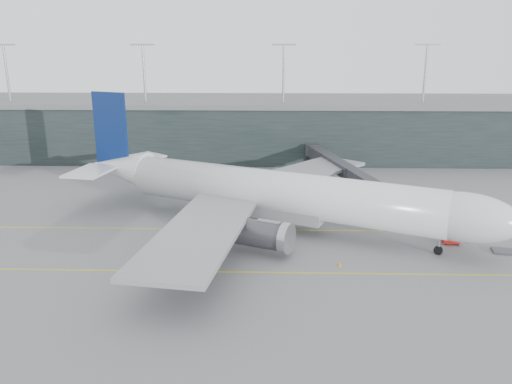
{
  "coord_description": "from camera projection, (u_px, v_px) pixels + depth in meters",
  "views": [
    {
      "loc": [
        1.83,
        -79.61,
        27.9
      ],
      "look_at": [
        -0.35,
        -4.0,
        6.33
      ],
      "focal_mm": 35.0,
      "sensor_mm": 36.0,
      "label": 1
    }
  ],
  "objects": [
    {
      "name": "cone_nose",
      "position": [
        463.0,
        231.0,
        78.81
      ],
      "size": [
        0.47,
        0.47,
        0.75
      ],
      "primitive_type": "cone",
      "color": "orange",
      "rests_on": "ground"
    },
    {
      "name": "cone_wing_port",
      "position": [
        308.0,
        199.0,
        95.75
      ],
      "size": [
        0.4,
        0.4,
        0.64
      ],
      "primitive_type": "cone",
      "color": "#FB580D",
      "rests_on": "ground"
    },
    {
      "name": "uld_b",
      "position": [
        247.0,
        199.0,
        94.21
      ],
      "size": [
        2.21,
        2.02,
        1.63
      ],
      "rotation": [
        0.0,
        0.0,
        -0.41
      ],
      "color": "#3B3A3F",
      "rests_on": "ground"
    },
    {
      "name": "ground",
      "position": [
        259.0,
        222.0,
        84.23
      ],
      "size": [
        320.0,
        320.0,
        0.0
      ],
      "primitive_type": "plane",
      "color": "#535357",
      "rests_on": "ground"
    },
    {
      "name": "cone_tail",
      "position": [
        195.0,
        240.0,
        75.25
      ],
      "size": [
        0.45,
        0.45,
        0.71
      ],
      "primitive_type": "cone",
      "color": "#CE490B",
      "rests_on": "ground"
    },
    {
      "name": "baggage_dolly",
      "position": [
        503.0,
        251.0,
        71.42
      ],
      "size": [
        3.24,
        2.78,
        0.29
      ],
      "primitive_type": "cube",
      "rotation": [
        0.0,
        0.0,
        -0.18
      ],
      "color": "#3B3B40",
      "rests_on": "ground"
    },
    {
      "name": "cone_wing_stbd",
      "position": [
        340.0,
        264.0,
        66.61
      ],
      "size": [
        0.5,
        0.5,
        0.8
      ],
      "primitive_type": "cone",
      "color": "orange",
      "rests_on": "ground"
    },
    {
      "name": "taxiline_b",
      "position": [
        255.0,
        272.0,
        65.0
      ],
      "size": [
        160.0,
        0.25,
        0.02
      ],
      "primitive_type": "cube",
      "color": "gold",
      "rests_on": "ground"
    },
    {
      "name": "main_aircraft",
      "position": [
        275.0,
        193.0,
        79.85
      ],
      "size": [
        70.02,
        64.47,
        20.64
      ],
      "rotation": [
        0.0,
        0.0,
        -0.43
      ],
      "color": "silver",
      "rests_on": "ground"
    },
    {
      "name": "terminal",
      "position": [
        264.0,
        126.0,
        137.89
      ],
      "size": [
        240.0,
        36.0,
        29.0
      ],
      "color": "black",
      "rests_on": "ground"
    },
    {
      "name": "taxiline_lead_main",
      "position": [
        285.0,
        190.0,
        103.31
      ],
      "size": [
        0.25,
        60.0,
        0.02
      ],
      "primitive_type": "cube",
      "color": "gold",
      "rests_on": "ground"
    },
    {
      "name": "uld_c",
      "position": [
        255.0,
        199.0,
        94.0
      ],
      "size": [
        2.32,
        2.14,
        1.7
      ],
      "rotation": [
        0.0,
        0.0,
        0.43
      ],
      "color": "#3B3A3F",
      "rests_on": "ground"
    },
    {
      "name": "gse_cart",
      "position": [
        451.0,
        238.0,
        74.35
      ],
      "size": [
        2.49,
        1.64,
        1.66
      ],
      "rotation": [
        0.0,
        0.0,
        -0.04
      ],
      "color": "#A10F0B",
      "rests_on": "ground"
    },
    {
      "name": "taxiline_a",
      "position": [
        258.0,
        230.0,
        80.38
      ],
      "size": [
        160.0,
        0.25,
        0.02
      ],
      "primitive_type": "cube",
      "color": "gold",
      "rests_on": "ground"
    },
    {
      "name": "uld_a",
      "position": [
        238.0,
        201.0,
        92.78
      ],
      "size": [
        2.27,
        2.08,
        1.67
      ],
      "rotation": [
        0.0,
        0.0,
        -0.4
      ],
      "color": "#3B3A3F",
      "rests_on": "ground"
    },
    {
      "name": "jet_bridge",
      "position": [
        344.0,
        166.0,
        104.76
      ],
      "size": [
        11.75,
        42.55,
        6.04
      ],
      "rotation": [
        0.0,
        0.0,
        0.23
      ],
      "color": "#2A2B2F",
      "rests_on": "ground"
    }
  ]
}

